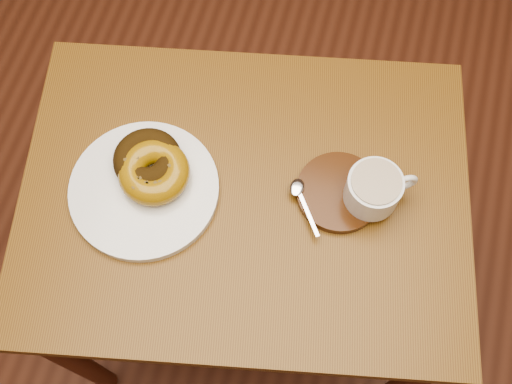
% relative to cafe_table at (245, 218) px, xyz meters
% --- Properties ---
extents(ground, '(6.00, 6.00, 0.00)m').
position_rel_cafe_table_xyz_m(ground, '(0.02, 0.14, -0.59)').
color(ground, '#522919').
rests_on(ground, ground).
extents(cafe_table, '(0.84, 0.69, 0.70)m').
position_rel_cafe_table_xyz_m(cafe_table, '(0.00, 0.00, 0.00)').
color(cafe_table, brown).
rests_on(cafe_table, ground).
extents(donut_plate, '(0.29, 0.29, 0.02)m').
position_rel_cafe_table_xyz_m(donut_plate, '(-0.16, -0.04, 0.12)').
color(donut_plate, silver).
rests_on(donut_plate, cafe_table).
extents(donut_cinnamon, '(0.15, 0.15, 0.04)m').
position_rel_cafe_table_xyz_m(donut_cinnamon, '(-0.16, 0.00, 0.15)').
color(donut_cinnamon, black).
rests_on(donut_cinnamon, donut_plate).
extents(donut_caramel, '(0.12, 0.12, 0.04)m').
position_rel_cafe_table_xyz_m(donut_caramel, '(-0.15, -0.02, 0.15)').
color(donut_caramel, '#936B10').
rests_on(donut_caramel, donut_plate).
extents(saucer, '(0.17, 0.17, 0.02)m').
position_rel_cafe_table_xyz_m(saucer, '(0.15, 0.04, 0.12)').
color(saucer, '#381A07').
rests_on(saucer, cafe_table).
extents(coffee_cup, '(0.11, 0.09, 0.06)m').
position_rel_cafe_table_xyz_m(coffee_cup, '(0.20, 0.04, 0.16)').
color(coffee_cup, silver).
rests_on(coffee_cup, saucer).
extents(teaspoon, '(0.07, 0.09, 0.01)m').
position_rel_cafe_table_xyz_m(teaspoon, '(0.09, 0.02, 0.13)').
color(teaspoon, silver).
rests_on(teaspoon, saucer).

